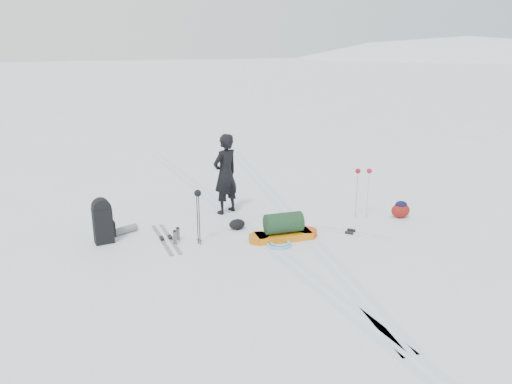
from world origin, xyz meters
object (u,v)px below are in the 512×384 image
at_px(ski_poles_black, 198,200).
at_px(pulk_sled, 283,229).
at_px(skier, 225,174).
at_px(expedition_rucksack, 106,222).

bearing_deg(ski_poles_black, pulk_sled, 5.63).
height_order(skier, pulk_sled, skier).
distance_m(pulk_sled, expedition_rucksack, 3.82).
bearing_deg(expedition_rucksack, pulk_sled, -25.39).
height_order(pulk_sled, ski_poles_black, ski_poles_black).
relative_size(skier, ski_poles_black, 1.66).
bearing_deg(ski_poles_black, skier, 74.20).
xyz_separation_m(skier, ski_poles_black, (-1.15, -1.73, -0.01)).
xyz_separation_m(expedition_rucksack, ski_poles_black, (1.82, -0.85, 0.53)).
xyz_separation_m(skier, expedition_rucksack, (-2.97, -0.87, -0.55)).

